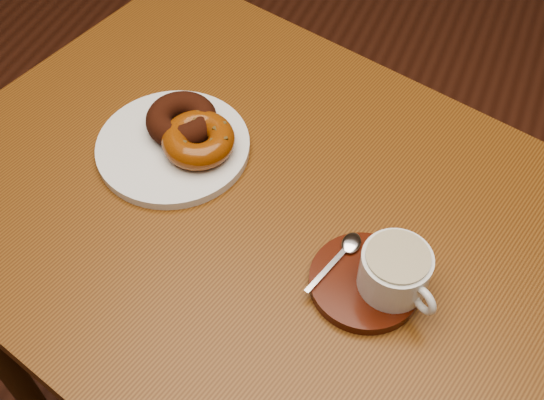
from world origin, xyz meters
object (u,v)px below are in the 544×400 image
at_px(donut_plate, 173,147).
at_px(coffee_cup, 396,271).
at_px(cafe_table, 260,260).
at_px(saucer, 365,282).

distance_m(donut_plate, coffee_cup, 0.36).
relative_size(cafe_table, saucer, 7.66).
height_order(donut_plate, coffee_cup, coffee_cup).
distance_m(saucer, coffee_cup, 0.05).
height_order(cafe_table, saucer, saucer).
relative_size(donut_plate, saucer, 1.59).
bearing_deg(saucer, coffee_cup, 9.13).
distance_m(cafe_table, saucer, 0.23).
bearing_deg(saucer, cafe_table, 159.57).
bearing_deg(coffee_cup, saucer, -137.63).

